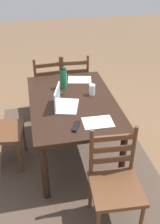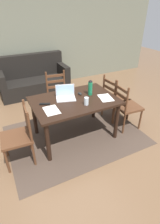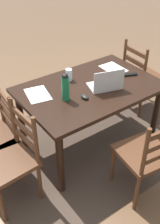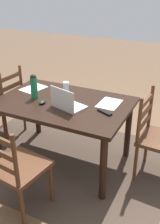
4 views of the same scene
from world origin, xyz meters
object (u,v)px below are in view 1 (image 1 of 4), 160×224
dining_table (73,108)px  chair_left_near (115,184)px  laptop (63,102)px  water_bottle (63,77)px  chair_right_far (48,86)px  chair_right_near (73,83)px  computer_mouse (58,93)px  drinking_glass (92,90)px  tv_remote (76,126)px

dining_table → chair_left_near: (-1.00, -0.19, -0.20)m
laptop → water_bottle: 0.45m
chair_right_far → chair_right_near: bearing=-90.0°
chair_left_near → computer_mouse: (1.18, 0.33, 0.31)m
drinking_glass → dining_table: bearing=111.1°
computer_mouse → laptop: bearing=-175.2°
water_bottle → tv_remote: 0.84m
water_bottle → laptop: bearing=170.3°
chair_left_near → chair_right_near: bearing=0.2°
chair_right_far → laptop: 1.17m
drinking_glass → computer_mouse: size_ratio=1.26×
chair_right_far → computer_mouse: 0.89m
chair_right_near → chair_left_near: size_ratio=1.00×
chair_left_near → dining_table: bearing=10.9°
computer_mouse → drinking_glass: bearing=-99.8°
tv_remote → chair_right_far: bearing=-61.0°
dining_table → tv_remote: bearing=173.4°
computer_mouse → chair_left_near: bearing=-162.7°
chair_right_near → drinking_glass: bearing=-176.3°
dining_table → chair_left_near: bearing=-169.1°
dining_table → chair_right_near: (1.00, -0.19, -0.20)m
water_bottle → drinking_glass: 0.38m
chair_right_far → chair_right_near: same height
chair_left_near → computer_mouse: size_ratio=9.50×
chair_right_near → tv_remote: (-1.50, 0.25, 0.30)m
chair_right_near → laptop: (-1.11, 0.31, 0.35)m
water_bottle → chair_right_far: bearing=11.7°
dining_table → chair_right_near: bearing=-10.6°
laptop → tv_remote: (-0.39, -0.07, -0.05)m
chair_right_far → drinking_glass: bearing=-154.5°
laptop → tv_remote: size_ratio=2.18×
dining_table → chair_left_near: size_ratio=1.50×
chair_right_far → water_bottle: 0.81m
computer_mouse → tv_remote: 0.68m
laptop → water_bottle: water_bottle is taller
drinking_glass → laptop: bearing=119.0°
dining_table → laptop: 0.23m
chair_left_near → water_bottle: 1.42m
chair_right_far → chair_right_near: size_ratio=1.00×
chair_right_near → laptop: size_ratio=2.57×
computer_mouse → tv_remote: bearing=-171.6°
chair_right_far → drinking_glass: (-0.91, -0.43, 0.36)m
chair_left_near → water_bottle: (1.33, 0.24, 0.43)m
drinking_glass → computer_mouse: drinking_glass is taller
dining_table → computer_mouse: computer_mouse is taller
dining_table → drinking_glass: bearing=-68.9°
chair_left_near → laptop: bearing=19.5°
chair_right_far → tv_remote: size_ratio=5.59×
chair_right_far → laptop: bearing=-176.7°
dining_table → chair_left_near: chair_left_near is taller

